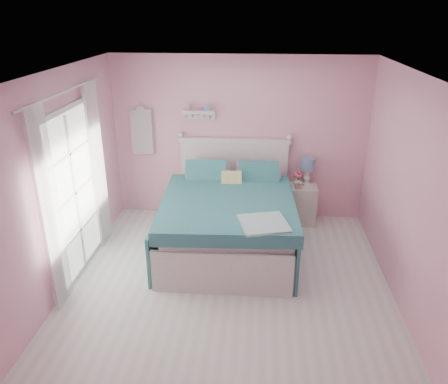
# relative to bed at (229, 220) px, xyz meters

# --- Properties ---
(floor) EXTENTS (4.50, 4.50, 0.00)m
(floor) POSITION_rel_bed_xyz_m (0.07, -1.10, -0.43)
(floor) COLOR silver
(floor) RESTS_ON ground
(room_shell) EXTENTS (4.50, 4.50, 4.50)m
(room_shell) POSITION_rel_bed_xyz_m (0.07, -1.10, 1.15)
(room_shell) COLOR pink
(room_shell) RESTS_ON floor
(bed) EXTENTS (1.89, 2.33, 1.33)m
(bed) POSITION_rel_bed_xyz_m (0.00, 0.00, 0.00)
(bed) COLOR silver
(bed) RESTS_ON floor
(nightstand) EXTENTS (0.43, 0.43, 0.63)m
(nightstand) POSITION_rel_bed_xyz_m (1.11, 0.91, -0.11)
(nightstand) COLOR beige
(nightstand) RESTS_ON floor
(table_lamp) EXTENTS (0.22, 0.22, 0.44)m
(table_lamp) POSITION_rel_bed_xyz_m (1.16, 1.00, 0.50)
(table_lamp) COLOR white
(table_lamp) RESTS_ON nightstand
(vase) EXTENTS (0.17, 0.17, 0.14)m
(vase) POSITION_rel_bed_xyz_m (1.02, 0.92, 0.27)
(vase) COLOR silver
(vase) RESTS_ON nightstand
(teacup) EXTENTS (0.11, 0.11, 0.07)m
(teacup) POSITION_rel_bed_xyz_m (1.02, 0.81, 0.23)
(teacup) COLOR tan
(teacup) RESTS_ON nightstand
(roses) EXTENTS (0.14, 0.11, 0.12)m
(roses) POSITION_rel_bed_xyz_m (1.02, 0.92, 0.38)
(roses) COLOR #D4486A
(roses) RESTS_ON vase
(wall_shelf) EXTENTS (0.50, 0.15, 0.25)m
(wall_shelf) POSITION_rel_bed_xyz_m (-0.55, 1.09, 1.30)
(wall_shelf) COLOR silver
(wall_shelf) RESTS_ON room_shell
(hanging_dress) EXTENTS (0.34, 0.03, 0.72)m
(hanging_dress) POSITION_rel_bed_xyz_m (-1.48, 1.08, 0.97)
(hanging_dress) COLOR white
(hanging_dress) RESTS_ON room_shell
(french_door) EXTENTS (0.04, 1.32, 2.16)m
(french_door) POSITION_rel_bed_xyz_m (-1.90, -0.70, 0.64)
(french_door) COLOR silver
(french_door) RESTS_ON floor
(curtain_near) EXTENTS (0.04, 0.40, 2.32)m
(curtain_near) POSITION_rel_bed_xyz_m (-1.84, -1.45, 0.75)
(curtain_near) COLOR white
(curtain_near) RESTS_ON floor
(curtain_far) EXTENTS (0.04, 0.40, 2.32)m
(curtain_far) POSITION_rel_bed_xyz_m (-1.84, 0.04, 0.75)
(curtain_far) COLOR white
(curtain_far) RESTS_ON floor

